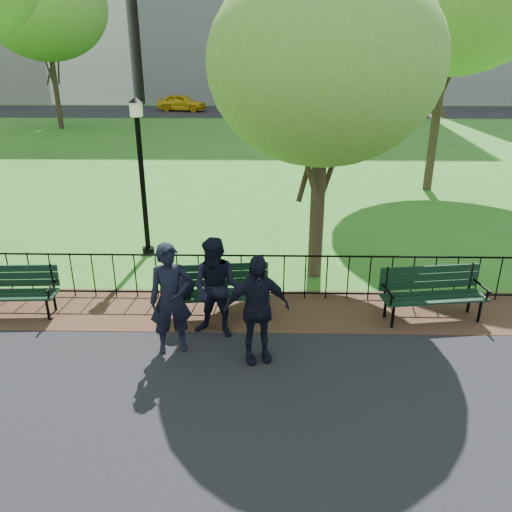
{
  "coord_description": "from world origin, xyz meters",
  "views": [
    {
      "loc": [
        1.05,
        -6.52,
        4.34
      ],
      "look_at": [
        0.89,
        1.5,
        1.08
      ],
      "focal_mm": 35.0,
      "sensor_mm": 36.0,
      "label": 1
    }
  ],
  "objects_px": {
    "sedan_silver": "(264,102)",
    "tree_near_e": "(324,65)",
    "sedan_dark": "(333,103)",
    "park_bench_left_a": "(8,286)",
    "park_bench_right_a": "(432,288)",
    "person_left": "(171,299)",
    "person_right": "(256,309)",
    "tree_far_w": "(44,6)",
    "taxi": "(182,103)",
    "lamppost": "(142,173)",
    "park_bench_main": "(202,286)",
    "person_mid": "(217,288)"
  },
  "relations": [
    {
      "from": "tree_far_w",
      "to": "taxi",
      "type": "height_order",
      "value": "tree_far_w"
    },
    {
      "from": "person_left",
      "to": "park_bench_right_a",
      "type": "bearing_deg",
      "value": -1.12
    },
    {
      "from": "person_left",
      "to": "person_right",
      "type": "bearing_deg",
      "value": -25.64
    },
    {
      "from": "park_bench_left_a",
      "to": "person_left",
      "type": "distance_m",
      "value": 3.31
    },
    {
      "from": "person_mid",
      "to": "sedan_silver",
      "type": "bearing_deg",
      "value": 103.88
    },
    {
      "from": "sedan_dark",
      "to": "lamppost",
      "type": "bearing_deg",
      "value": 176.31
    },
    {
      "from": "tree_near_e",
      "to": "person_left",
      "type": "xyz_separation_m",
      "value": [
        -2.46,
        -2.94,
        -3.25
      ]
    },
    {
      "from": "park_bench_left_a",
      "to": "person_right",
      "type": "bearing_deg",
      "value": -20.12
    },
    {
      "from": "person_mid",
      "to": "taxi",
      "type": "distance_m",
      "value": 34.96
    },
    {
      "from": "tree_far_w",
      "to": "sedan_dark",
      "type": "bearing_deg",
      "value": 25.74
    },
    {
      "from": "person_mid",
      "to": "park_bench_main",
      "type": "bearing_deg",
      "value": 133.28
    },
    {
      "from": "person_mid",
      "to": "sedan_dark",
      "type": "relative_size",
      "value": 0.31
    },
    {
      "from": "sedan_dark",
      "to": "sedan_silver",
      "type": "bearing_deg",
      "value": 87.49
    },
    {
      "from": "park_bench_right_a",
      "to": "sedan_dark",
      "type": "xyz_separation_m",
      "value": [
        2.27,
        32.31,
        0.22
      ]
    },
    {
      "from": "park_bench_right_a",
      "to": "tree_far_w",
      "type": "relative_size",
      "value": 0.19
    },
    {
      "from": "sedan_silver",
      "to": "sedan_dark",
      "type": "xyz_separation_m",
      "value": [
        5.36,
        -1.32,
        0.02
      ]
    },
    {
      "from": "person_right",
      "to": "sedan_dark",
      "type": "relative_size",
      "value": 0.31
    },
    {
      "from": "person_mid",
      "to": "sedan_dark",
      "type": "bearing_deg",
      "value": 94.64
    },
    {
      "from": "tree_near_e",
      "to": "tree_far_w",
      "type": "height_order",
      "value": "tree_far_w"
    },
    {
      "from": "person_left",
      "to": "person_right",
      "type": "distance_m",
      "value": 1.32
    },
    {
      "from": "tree_far_w",
      "to": "sedan_dark",
      "type": "distance_m",
      "value": 20.8
    },
    {
      "from": "park_bench_main",
      "to": "park_bench_left_a",
      "type": "xyz_separation_m",
      "value": [
        -3.44,
        0.08,
        -0.08
      ]
    },
    {
      "from": "park_bench_right_a",
      "to": "person_mid",
      "type": "relative_size",
      "value": 1.1
    },
    {
      "from": "park_bench_left_a",
      "to": "tree_near_e",
      "type": "relative_size",
      "value": 0.29
    },
    {
      "from": "sedan_dark",
      "to": "park_bench_left_a",
      "type": "bearing_deg",
      "value": 174.65
    },
    {
      "from": "sedan_silver",
      "to": "sedan_dark",
      "type": "distance_m",
      "value": 5.52
    },
    {
      "from": "park_bench_left_a",
      "to": "person_left",
      "type": "height_order",
      "value": "person_left"
    },
    {
      "from": "tree_near_e",
      "to": "person_mid",
      "type": "distance_m",
      "value": 4.5
    },
    {
      "from": "park_bench_left_a",
      "to": "taxi",
      "type": "bearing_deg",
      "value": 90.75
    },
    {
      "from": "lamppost",
      "to": "taxi",
      "type": "height_order",
      "value": "lamppost"
    },
    {
      "from": "park_bench_main",
      "to": "lamppost",
      "type": "relative_size",
      "value": 0.52
    },
    {
      "from": "park_bench_left_a",
      "to": "person_mid",
      "type": "bearing_deg",
      "value": -12.94
    },
    {
      "from": "park_bench_left_a",
      "to": "tree_far_w",
      "type": "height_order",
      "value": "tree_far_w"
    },
    {
      "from": "park_bench_left_a",
      "to": "sedan_silver",
      "type": "relative_size",
      "value": 0.37
    },
    {
      "from": "park_bench_right_a",
      "to": "sedan_silver",
      "type": "distance_m",
      "value": 33.77
    },
    {
      "from": "park_bench_right_a",
      "to": "person_left",
      "type": "relative_size",
      "value": 1.04
    },
    {
      "from": "lamppost",
      "to": "person_mid",
      "type": "relative_size",
      "value": 2.09
    },
    {
      "from": "person_left",
      "to": "taxi",
      "type": "height_order",
      "value": "person_left"
    },
    {
      "from": "person_right",
      "to": "park_bench_main",
      "type": "bearing_deg",
      "value": 112.93
    },
    {
      "from": "tree_far_w",
      "to": "person_left",
      "type": "distance_m",
      "value": 27.91
    },
    {
      "from": "park_bench_left_a",
      "to": "sedan_silver",
      "type": "bearing_deg",
      "value": 79.53
    },
    {
      "from": "park_bench_main",
      "to": "taxi",
      "type": "xyz_separation_m",
      "value": [
        -5.75,
        33.86,
        0.04
      ]
    },
    {
      "from": "person_right",
      "to": "taxi",
      "type": "height_order",
      "value": "person_right"
    },
    {
      "from": "park_bench_left_a",
      "to": "person_mid",
      "type": "relative_size",
      "value": 1.03
    },
    {
      "from": "sedan_silver",
      "to": "tree_near_e",
      "type": "bearing_deg",
      "value": -156.89
    },
    {
      "from": "tree_near_e",
      "to": "person_right",
      "type": "distance_m",
      "value": 4.71
    },
    {
      "from": "park_bench_main",
      "to": "lamppost",
      "type": "distance_m",
      "value": 3.66
    },
    {
      "from": "park_bench_main",
      "to": "person_left",
      "type": "relative_size",
      "value": 1.03
    },
    {
      "from": "park_bench_right_a",
      "to": "person_left",
      "type": "bearing_deg",
      "value": -173.29
    },
    {
      "from": "taxi",
      "to": "person_left",
      "type": "bearing_deg",
      "value": -157.87
    }
  ]
}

